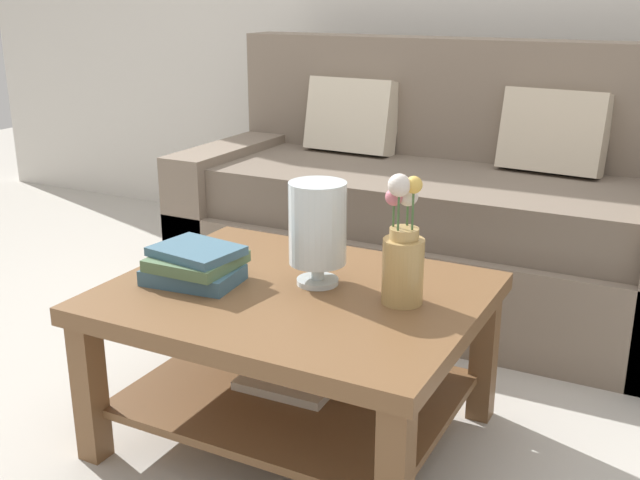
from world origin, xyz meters
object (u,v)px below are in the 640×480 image
(coffee_table, at_px, (295,331))
(book_stack_main, at_px, (195,265))
(flower_pitcher, at_px, (403,254))
(couch, at_px, (437,214))
(glass_hurricane_vase, at_px, (318,226))

(coffee_table, distance_m, book_stack_main, 0.34)
(coffee_table, xyz_separation_m, flower_pitcher, (0.30, 0.05, 0.26))
(couch, relative_size, coffee_table, 2.05)
(book_stack_main, bearing_deg, flower_pitcher, 12.39)
(coffee_table, height_order, glass_hurricane_vase, glass_hurricane_vase)
(book_stack_main, height_order, flower_pitcher, flower_pitcher)
(couch, distance_m, coffee_table, 1.22)
(coffee_table, relative_size, book_stack_main, 3.66)
(coffee_table, bearing_deg, glass_hurricane_vase, 61.86)
(flower_pitcher, bearing_deg, coffee_table, -170.40)
(couch, height_order, book_stack_main, couch)
(book_stack_main, bearing_deg, glass_hurricane_vase, 24.48)
(coffee_table, height_order, flower_pitcher, flower_pitcher)
(glass_hurricane_vase, relative_size, flower_pitcher, 0.83)
(couch, height_order, glass_hurricane_vase, couch)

